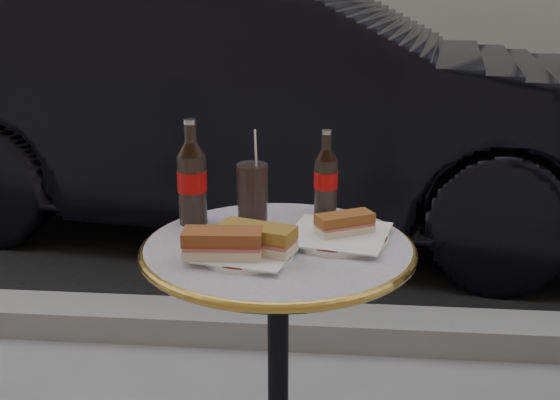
# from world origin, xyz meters

# --- Properties ---
(asphalt_road) EXTENTS (40.00, 8.00, 0.00)m
(asphalt_road) POSITION_xyz_m (0.00, 5.00, 0.00)
(asphalt_road) COLOR black
(asphalt_road) RESTS_ON ground
(curb) EXTENTS (40.00, 0.20, 0.12)m
(curb) POSITION_xyz_m (0.00, 0.90, 0.05)
(curb) COLOR gray
(curb) RESTS_ON ground
(bistro_table) EXTENTS (0.62, 0.62, 0.73)m
(bistro_table) POSITION_xyz_m (0.00, 0.00, 0.37)
(bistro_table) COLOR #BAB2C4
(bistro_table) RESTS_ON ground
(plate_left) EXTENTS (0.26, 0.26, 0.01)m
(plate_left) POSITION_xyz_m (-0.06, -0.08, 0.74)
(plate_left) COLOR white
(plate_left) RESTS_ON bistro_table
(plate_right) EXTENTS (0.30, 0.30, 0.01)m
(plate_right) POSITION_xyz_m (0.13, 0.04, 0.74)
(plate_right) COLOR white
(plate_right) RESTS_ON bistro_table
(sandwich_left_a) EXTENTS (0.17, 0.09, 0.06)m
(sandwich_left_a) POSITION_xyz_m (-0.10, -0.12, 0.77)
(sandwich_left_a) COLOR brown
(sandwich_left_a) RESTS_ON plate_left
(sandwich_left_b) EXTENTS (0.18, 0.12, 0.06)m
(sandwich_left_b) POSITION_xyz_m (-0.04, -0.08, 0.77)
(sandwich_left_b) COLOR olive
(sandwich_left_b) RESTS_ON plate_left
(sandwich_right) EXTENTS (0.14, 0.12, 0.05)m
(sandwich_right) POSITION_xyz_m (0.15, 0.04, 0.77)
(sandwich_right) COLOR brown
(sandwich_right) RESTS_ON plate_right
(cola_bottle_left) EXTENTS (0.07, 0.07, 0.26)m
(cola_bottle_left) POSITION_xyz_m (-0.22, 0.12, 0.86)
(cola_bottle_left) COLOR black
(cola_bottle_left) RESTS_ON bistro_table
(cola_bottle_right) EXTENTS (0.08, 0.08, 0.22)m
(cola_bottle_right) POSITION_xyz_m (0.10, 0.22, 0.84)
(cola_bottle_right) COLOR black
(cola_bottle_right) RESTS_ON bistro_table
(cola_glass) EXTENTS (0.10, 0.10, 0.15)m
(cola_glass) POSITION_xyz_m (-0.07, 0.13, 0.81)
(cola_glass) COLOR black
(cola_glass) RESTS_ON bistro_table
(parked_car) EXTENTS (2.02, 4.31, 1.36)m
(parked_car) POSITION_xyz_m (-0.26, 2.19, 0.68)
(parked_car) COLOR black
(parked_car) RESTS_ON ground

